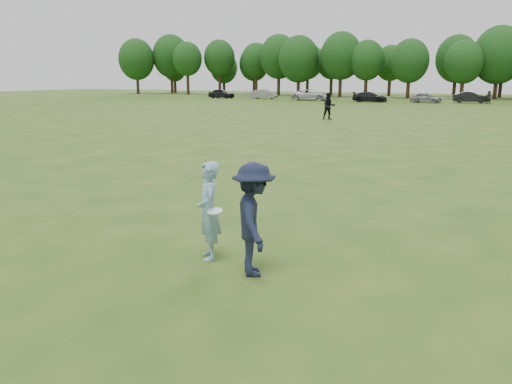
# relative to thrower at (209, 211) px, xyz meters

# --- Properties ---
(ground) EXTENTS (200.00, 200.00, 0.00)m
(ground) POSITION_rel_thrower_xyz_m (0.77, 0.34, -0.88)
(ground) COLOR #294A15
(ground) RESTS_ON ground
(thrower) EXTENTS (0.72, 0.77, 1.76)m
(thrower) POSITION_rel_thrower_xyz_m (0.00, 0.00, 0.00)
(thrower) COLOR #82AEC9
(thrower) RESTS_ON ground
(defender) EXTENTS (1.23, 1.40, 1.88)m
(defender) POSITION_rel_thrower_xyz_m (1.05, -0.32, 0.06)
(defender) COLOR #181E34
(defender) RESTS_ON ground
(player_far_a) EXTENTS (1.24, 1.15, 2.03)m
(player_far_a) POSITION_rel_thrower_xyz_m (-7.35, 29.97, 0.13)
(player_far_a) COLOR black
(player_far_a) RESTS_ON ground
(player_far_d) EXTENTS (1.52, 0.64, 1.59)m
(player_far_d) POSITION_rel_thrower_xyz_m (3.15, 60.33, -0.09)
(player_far_d) COLOR #272727
(player_far_d) RESTS_ON ground
(car_a) EXTENTS (4.20, 1.83, 1.41)m
(car_a) POSITION_rel_thrower_xyz_m (-34.47, 60.94, -0.18)
(car_a) COLOR black
(car_a) RESTS_ON ground
(car_b) EXTENTS (4.19, 1.50, 1.38)m
(car_b) POSITION_rel_thrower_xyz_m (-27.65, 61.67, -0.19)
(car_b) COLOR gray
(car_b) RESTS_ON ground
(car_c) EXTENTS (5.67, 3.09, 1.51)m
(car_c) POSITION_rel_thrower_xyz_m (-19.57, 60.02, -0.13)
(car_c) COLOR silver
(car_c) RESTS_ON ground
(car_d) EXTENTS (4.57, 2.01, 1.30)m
(car_d) POSITION_rel_thrower_xyz_m (-11.01, 58.95, -0.23)
(car_d) COLOR black
(car_d) RESTS_ON ground
(car_e) EXTENTS (3.89, 1.76, 1.30)m
(car_e) POSITION_rel_thrower_xyz_m (-4.06, 59.59, -0.23)
(car_e) COLOR gray
(car_e) RESTS_ON ground
(car_f) EXTENTS (4.39, 1.99, 1.40)m
(car_f) POSITION_rel_thrower_xyz_m (1.03, 61.70, -0.18)
(car_f) COLOR black
(car_f) RESTS_ON ground
(disc_in_play) EXTENTS (0.32, 0.32, 0.09)m
(disc_in_play) POSITION_rel_thrower_xyz_m (0.23, -0.17, 0.06)
(disc_in_play) COLOR white
(disc_in_play) RESTS_ON ground
(treeline) EXTENTS (130.35, 18.39, 11.74)m
(treeline) POSITION_rel_thrower_xyz_m (3.58, 77.24, 5.38)
(treeline) COLOR #332114
(treeline) RESTS_ON ground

